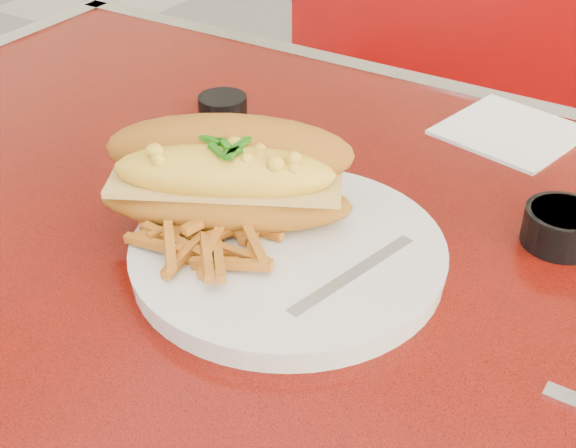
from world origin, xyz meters
The scene contains 10 objects.
diner_table centered at (0.00, 0.00, 0.61)m, with size 1.23×0.83×0.77m.
booth_bench_far centered at (0.00, 0.81, 0.29)m, with size 1.20×0.51×0.90m.
dinner_plate centered at (-0.01, 0.00, 0.78)m, with size 0.28×0.28×0.02m.
mac_hoagie centered at (-0.08, 0.01, 0.83)m, with size 0.23×0.19×0.09m.
fries_pile centered at (-0.06, -0.03, 0.80)m, with size 0.10×0.09×0.03m, color orange, non-canonical shape.
fork centered at (0.06, 0.01, 0.79)m, with size 0.05×0.17×0.00m.
gravy_ramekin centered at (-0.08, 0.09, 0.79)m, with size 0.08×0.08×0.05m.
sauce_cup_left centered at (-0.21, 0.19, 0.78)m, with size 0.07×0.07×0.03m.
sauce_cup_right centered at (0.17, 0.15, 0.79)m, with size 0.08×0.08×0.03m.
paper_napkin centered at (0.07, 0.32, 0.77)m, with size 0.13×0.13×0.00m, color white.
Camera 1 is at (0.27, -0.45, 1.16)m, focal length 50.00 mm.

